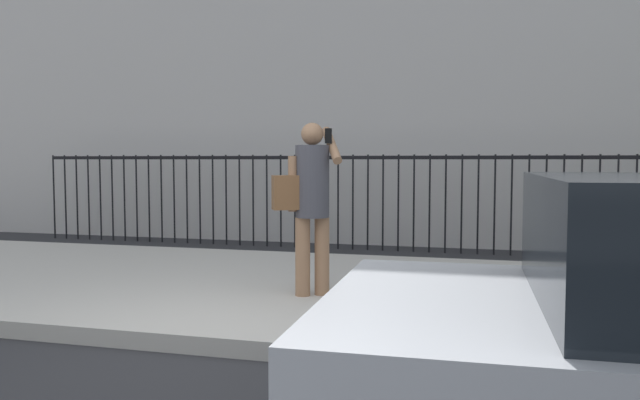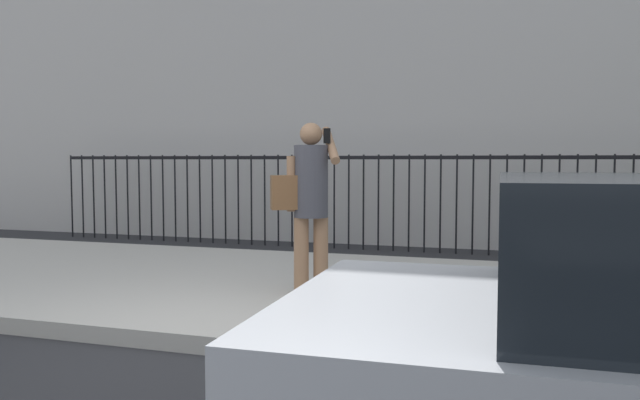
# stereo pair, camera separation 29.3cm
# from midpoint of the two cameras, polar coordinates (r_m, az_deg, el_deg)

# --- Properties ---
(ground_plane) EXTENTS (60.00, 60.00, 0.00)m
(ground_plane) POSITION_cam_midpoint_polar(r_m,az_deg,el_deg) (5.04, -11.67, -13.89)
(ground_plane) COLOR #28282B
(sidewalk) EXTENTS (28.00, 4.40, 0.15)m
(sidewalk) POSITION_cam_midpoint_polar(r_m,az_deg,el_deg) (6.99, -3.50, -8.19)
(sidewalk) COLOR #B2ADA3
(sidewalk) RESTS_ON ground
(building_facade) EXTENTS (28.00, 4.00, 9.17)m
(building_facade) POSITION_cam_midpoint_polar(r_m,az_deg,el_deg) (13.33, 5.40, 17.02)
(building_facade) COLOR #BCB7B2
(building_facade) RESTS_ON ground
(iron_fence) EXTENTS (12.03, 0.04, 1.60)m
(iron_fence) POSITION_cam_midpoint_polar(r_m,az_deg,el_deg) (10.43, 2.91, 0.99)
(iron_fence) COLOR black
(iron_fence) RESTS_ON ground
(pedestrian_on_phone) EXTENTS (0.72, 0.60, 1.73)m
(pedestrian_on_phone) POSITION_cam_midpoint_polar(r_m,az_deg,el_deg) (6.22, -2.29, 0.42)
(pedestrian_on_phone) COLOR #936B4C
(pedestrian_on_phone) RESTS_ON sidewalk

